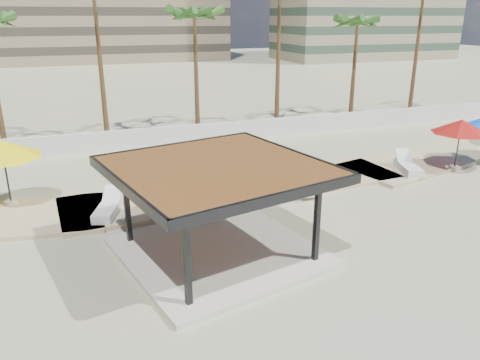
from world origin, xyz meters
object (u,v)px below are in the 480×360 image
Objects in this scene: pavilion_central at (218,202)px; umbrella_c at (461,126)px; lounger_d at (408,167)px; lounger_c at (297,171)px; lounger_a at (108,209)px; lounger_b at (298,184)px.

pavilion_central reaches higher than umbrella_c.
umbrella_c is at bearing -80.71° from lounger_d.
lounger_d reaches higher than lounger_c.
pavilion_central is 2.43× the size of umbrella_c.
lounger_c is (6.05, 6.20, -1.55)m from pavilion_central.
lounger_a is 9.46m from lounger_c.
lounger_a is (-17.49, 0.05, -2.01)m from umbrella_c.
lounger_b is 6.44m from lounger_d.
lounger_d is at bearing 170.50° from umbrella_c.
lounger_b reaches higher than lounger_c.
pavilion_central is at bearing 131.22° from lounger_d.
lounger_c is 0.86× the size of lounger_d.
lounger_d is (11.62, 4.80, -1.52)m from pavilion_central.
lounger_d is at bearing -88.95° from lounger_b.
lounger_a is 14.87m from lounger_d.
umbrella_c is 8.64m from lounger_c.
pavilion_central reaches higher than lounger_c.
lounger_b is at bearing 126.56° from lounger_c.
umbrella_c is 1.25× the size of lounger_d.
lounger_c is at bearing 94.66° from lounger_d.
umbrella_c reaches higher than lounger_d.
lounger_b is at bearing 112.20° from lounger_d.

